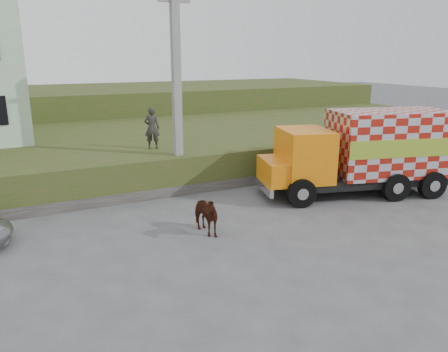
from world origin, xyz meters
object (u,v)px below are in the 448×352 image
cargo_truck (364,152)px  cow (203,214)px  utility_pole (177,89)px  pedestrian (152,128)px

cargo_truck → cow: 7.41m
utility_pole → cargo_truck: bearing=-28.0°
cow → pedestrian: size_ratio=0.85×
pedestrian → utility_pole: bearing=129.6°
utility_pole → cargo_truck: 7.65m
utility_pole → cow: bearing=-100.9°
cargo_truck → cow: bearing=-157.4°
utility_pole → cow: (-0.85, -4.41, -3.45)m
cargo_truck → cow: cargo_truck is taller
cargo_truck → pedestrian: 8.63m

